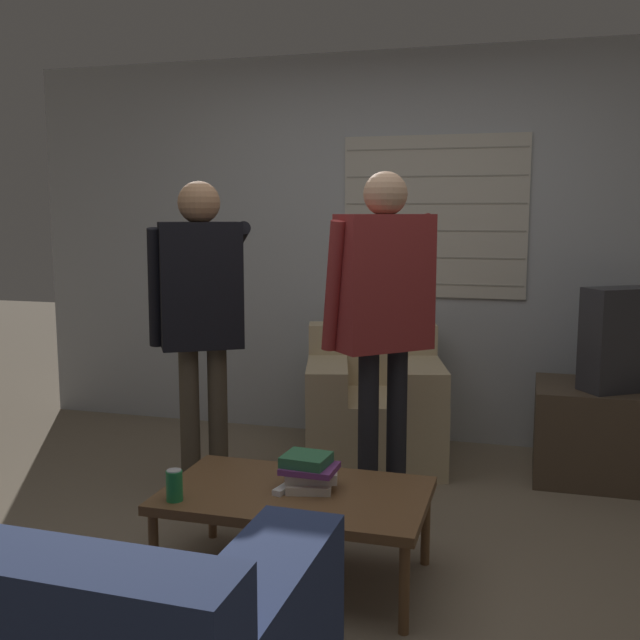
{
  "coord_description": "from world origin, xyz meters",
  "views": [
    {
      "loc": [
        0.88,
        -2.9,
        1.52
      ],
      "look_at": [
        -0.09,
        0.56,
        1.0
      ],
      "focal_mm": 42.0,
      "sensor_mm": 36.0,
      "label": 1
    }
  ],
  "objects_px": {
    "armchair_beige": "(374,407)",
    "book_stack": "(309,471)",
    "person_left_standing": "(201,304)",
    "soda_can": "(174,485)",
    "coffee_table": "(295,499)",
    "person_right_standing": "(383,302)",
    "tv": "(639,338)",
    "spare_remote": "(284,489)"
  },
  "relations": [
    {
      "from": "armchair_beige",
      "to": "book_stack",
      "type": "relative_size",
      "value": 4.06
    },
    {
      "from": "armchair_beige",
      "to": "tv",
      "type": "xyz_separation_m",
      "value": [
        1.49,
        0.02,
        0.49
      ]
    },
    {
      "from": "coffee_table",
      "to": "spare_remote",
      "type": "bearing_deg",
      "value": -154.41
    },
    {
      "from": "tv",
      "to": "person_right_standing",
      "type": "distance_m",
      "value": 1.58
    },
    {
      "from": "armchair_beige",
      "to": "spare_remote",
      "type": "relative_size",
      "value": 7.18
    },
    {
      "from": "person_left_standing",
      "to": "book_stack",
      "type": "bearing_deg",
      "value": -69.58
    },
    {
      "from": "person_right_standing",
      "to": "tv",
      "type": "bearing_deg",
      "value": -7.4
    },
    {
      "from": "tv",
      "to": "soda_can",
      "type": "distance_m",
      "value": 2.68
    },
    {
      "from": "soda_can",
      "to": "book_stack",
      "type": "bearing_deg",
      "value": 29.08
    },
    {
      "from": "soda_can",
      "to": "spare_remote",
      "type": "distance_m",
      "value": 0.44
    },
    {
      "from": "spare_remote",
      "to": "person_left_standing",
      "type": "bearing_deg",
      "value": 147.59
    },
    {
      "from": "coffee_table",
      "to": "person_right_standing",
      "type": "bearing_deg",
      "value": 72.59
    },
    {
      "from": "armchair_beige",
      "to": "book_stack",
      "type": "distance_m",
      "value": 1.56
    },
    {
      "from": "soda_can",
      "to": "spare_remote",
      "type": "bearing_deg",
      "value": 28.55
    },
    {
      "from": "tv",
      "to": "person_left_standing",
      "type": "height_order",
      "value": "person_left_standing"
    },
    {
      "from": "person_right_standing",
      "to": "person_left_standing",
      "type": "bearing_deg",
      "value": 141.64
    },
    {
      "from": "tv",
      "to": "armchair_beige",
      "type": "bearing_deg",
      "value": -33.4
    },
    {
      "from": "soda_can",
      "to": "spare_remote",
      "type": "xyz_separation_m",
      "value": [
        0.39,
        0.21,
        -0.05
      ]
    },
    {
      "from": "armchair_beige",
      "to": "soda_can",
      "type": "height_order",
      "value": "armchair_beige"
    },
    {
      "from": "armchair_beige",
      "to": "tv",
      "type": "height_order",
      "value": "tv"
    },
    {
      "from": "person_left_standing",
      "to": "person_right_standing",
      "type": "height_order",
      "value": "person_right_standing"
    },
    {
      "from": "person_left_standing",
      "to": "soda_can",
      "type": "relative_size",
      "value": 13.25
    },
    {
      "from": "person_right_standing",
      "to": "spare_remote",
      "type": "height_order",
      "value": "person_right_standing"
    },
    {
      "from": "coffee_table",
      "to": "spare_remote",
      "type": "height_order",
      "value": "spare_remote"
    },
    {
      "from": "coffee_table",
      "to": "person_right_standing",
      "type": "height_order",
      "value": "person_right_standing"
    },
    {
      "from": "tv",
      "to": "coffee_table",
      "type": "bearing_deg",
      "value": 13.08
    },
    {
      "from": "armchair_beige",
      "to": "soda_can",
      "type": "xyz_separation_m",
      "value": [
        -0.43,
        -1.82,
        0.11
      ]
    },
    {
      "from": "book_stack",
      "to": "spare_remote",
      "type": "relative_size",
      "value": 1.77
    },
    {
      "from": "person_left_standing",
      "to": "soda_can",
      "type": "bearing_deg",
      "value": -103.84
    },
    {
      "from": "armchair_beige",
      "to": "coffee_table",
      "type": "relative_size",
      "value": 0.9
    },
    {
      "from": "book_stack",
      "to": "soda_can",
      "type": "bearing_deg",
      "value": -150.92
    },
    {
      "from": "coffee_table",
      "to": "person_left_standing",
      "type": "distance_m",
      "value": 1.17
    },
    {
      "from": "person_right_standing",
      "to": "soda_can",
      "type": "xyz_separation_m",
      "value": [
        -0.65,
        -0.93,
        -0.65
      ]
    },
    {
      "from": "soda_can",
      "to": "person_right_standing",
      "type": "bearing_deg",
      "value": 55.15
    },
    {
      "from": "tv",
      "to": "book_stack",
      "type": "distance_m",
      "value": 2.16
    },
    {
      "from": "coffee_table",
      "to": "person_left_standing",
      "type": "height_order",
      "value": "person_left_standing"
    },
    {
      "from": "soda_can",
      "to": "spare_remote",
      "type": "relative_size",
      "value": 0.93
    },
    {
      "from": "person_left_standing",
      "to": "book_stack",
      "type": "distance_m",
      "value": 1.12
    },
    {
      "from": "armchair_beige",
      "to": "coffee_table",
      "type": "distance_m",
      "value": 1.59
    },
    {
      "from": "coffee_table",
      "to": "book_stack",
      "type": "xyz_separation_m",
      "value": [
        0.05,
        0.03,
        0.11
      ]
    },
    {
      "from": "coffee_table",
      "to": "tv",
      "type": "bearing_deg",
      "value": 47.24
    },
    {
      "from": "armchair_beige",
      "to": "spare_remote",
      "type": "xyz_separation_m",
      "value": [
        -0.04,
        -1.61,
        0.06
      ]
    }
  ]
}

